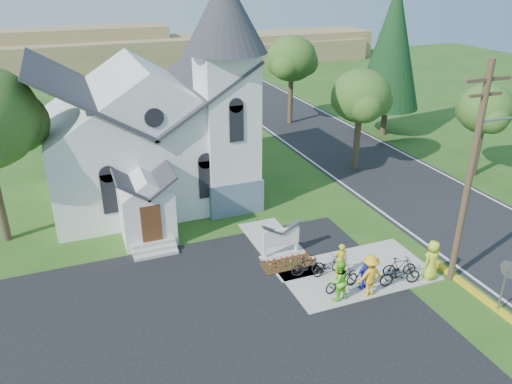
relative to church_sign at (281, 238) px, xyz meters
name	(u,v)px	position (x,y,z in m)	size (l,w,h in m)	color
ground	(334,285)	(1.20, -3.20, -1.03)	(120.00, 120.00, 0.00)	#245117
parking_lot	(196,354)	(-5.80, -5.20, -1.02)	(20.00, 16.00, 0.02)	black
road	(350,152)	(11.20, 11.80, -1.02)	(8.00, 90.00, 0.02)	black
sidewalk	(356,272)	(2.70, -2.70, -1.00)	(7.00, 4.00, 0.05)	#A7A097
church	(151,115)	(-4.28, 9.28, 4.22)	(12.35, 12.00, 13.00)	white
church_sign	(281,238)	(0.00, 0.00, 0.00)	(2.20, 0.40, 1.70)	#A7A097
flower_bed	(288,264)	(0.00, -0.90, -0.99)	(2.60, 1.10, 0.07)	#3B2210
utility_pole	(472,170)	(6.56, -4.70, 4.38)	(3.45, 0.28, 10.00)	#4A3125
stop_sign	(506,276)	(6.63, -7.40, 0.75)	(0.11, 0.76, 2.48)	gray
tree_road_near	(361,96)	(9.70, 8.80, 4.18)	(4.00, 4.00, 7.05)	#372B1E
tree_road_mid	(292,59)	(10.20, 20.80, 4.75)	(4.40, 4.40, 7.80)	#372B1E
tree_road_far	(485,109)	(16.70, 4.80, 3.61)	(3.60, 3.60, 6.30)	#372B1E
conifer	(392,46)	(16.20, 14.80, 6.36)	(5.20, 5.20, 12.40)	#372B1E
distant_hills	(157,51)	(4.56, 53.13, 1.15)	(61.00, 10.00, 5.60)	olive
cyclist_0	(341,260)	(1.77, -2.72, -0.12)	(0.63, 0.41, 1.72)	gold
bike_0	(327,266)	(1.33, -2.33, -0.56)	(0.55, 1.59, 0.84)	black
cyclist_1	(338,281)	(0.80, -4.19, -0.03)	(0.92, 0.71, 1.89)	#6BE72B
bike_1	(308,266)	(0.44, -2.09, -0.49)	(0.45, 1.60, 0.96)	black
cyclist_2	(365,274)	(2.30, -3.95, -0.21)	(0.90, 0.38, 1.54)	#2935CD
bike_2	(342,280)	(1.32, -3.64, -0.50)	(0.64, 1.83, 0.96)	black
cyclist_3	(370,275)	(2.23, -4.40, 0.00)	(1.26, 0.73, 1.95)	#F9AE1B
bike_3	(399,267)	(4.37, -3.67, -0.50)	(0.45, 1.60, 0.96)	black
cyclist_4	(432,260)	(5.57, -4.36, -0.01)	(0.95, 0.62, 1.94)	#C2D928
bike_4	(400,275)	(3.95, -4.27, -0.46)	(0.68, 1.96, 1.03)	black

